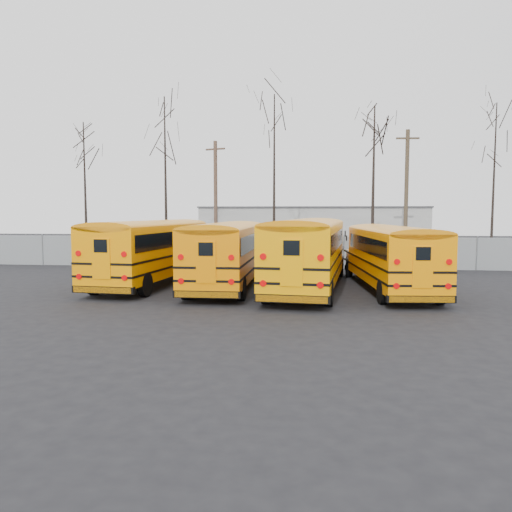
# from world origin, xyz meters

# --- Properties ---
(ground) EXTENTS (120.00, 120.00, 0.00)m
(ground) POSITION_xyz_m (0.00, 0.00, 0.00)
(ground) COLOR black
(ground) RESTS_ON ground
(fence) EXTENTS (40.00, 0.04, 2.00)m
(fence) POSITION_xyz_m (0.00, 12.00, 1.00)
(fence) COLOR gray
(fence) RESTS_ON ground
(distant_building) EXTENTS (22.00, 8.00, 4.00)m
(distant_building) POSITION_xyz_m (2.00, 32.00, 2.00)
(distant_building) COLOR beige
(distant_building) RESTS_ON ground
(bus_a) EXTENTS (3.64, 11.55, 3.18)m
(bus_a) POSITION_xyz_m (-5.72, 4.06, 1.86)
(bus_a) COLOR black
(bus_a) RESTS_ON ground
(bus_b) EXTENTS (2.59, 11.12, 3.11)m
(bus_b) POSITION_xyz_m (-1.90, 3.41, 1.82)
(bus_b) COLOR black
(bus_b) RESTS_ON ground
(bus_c) EXTENTS (3.88, 11.94, 3.29)m
(bus_c) POSITION_xyz_m (1.85, 2.90, 1.92)
(bus_c) COLOR black
(bus_c) RESTS_ON ground
(bus_d) EXTENTS (3.34, 10.78, 2.97)m
(bus_d) POSITION_xyz_m (5.52, 3.14, 1.74)
(bus_d) COLOR black
(bus_d) RESTS_ON ground
(utility_pole_left) EXTENTS (1.50, 0.58, 8.63)m
(utility_pole_left) POSITION_xyz_m (-4.95, 16.10, 4.43)
(utility_pole_left) COLOR brown
(utility_pole_left) RESTS_ON ground
(utility_pole_right) EXTENTS (1.74, 0.30, 9.75)m
(utility_pole_right) POSITION_xyz_m (9.09, 19.57, 5.01)
(utility_pole_right) COLOR #4A3C2A
(utility_pole_right) RESTS_ON ground
(tree_0) EXTENTS (0.26, 0.26, 10.19)m
(tree_0) POSITION_xyz_m (-14.88, 16.23, 5.09)
(tree_0) COLOR black
(tree_0) RESTS_ON ground
(tree_1) EXTENTS (0.26, 0.26, 12.00)m
(tree_1) POSITION_xyz_m (-8.85, 16.75, 6.00)
(tree_1) COLOR black
(tree_1) RESTS_ON ground
(tree_2) EXTENTS (0.26, 0.26, 12.23)m
(tree_2) POSITION_xyz_m (-0.85, 17.92, 6.12)
(tree_2) COLOR black
(tree_2) RESTS_ON ground
(tree_3) EXTENTS (0.26, 0.26, 10.79)m
(tree_3) POSITION_xyz_m (6.17, 15.79, 5.40)
(tree_3) COLOR black
(tree_3) RESTS_ON ground
(tree_4) EXTENTS (0.26, 0.26, 10.65)m
(tree_4) POSITION_xyz_m (13.88, 15.09, 5.32)
(tree_4) COLOR black
(tree_4) RESTS_ON ground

